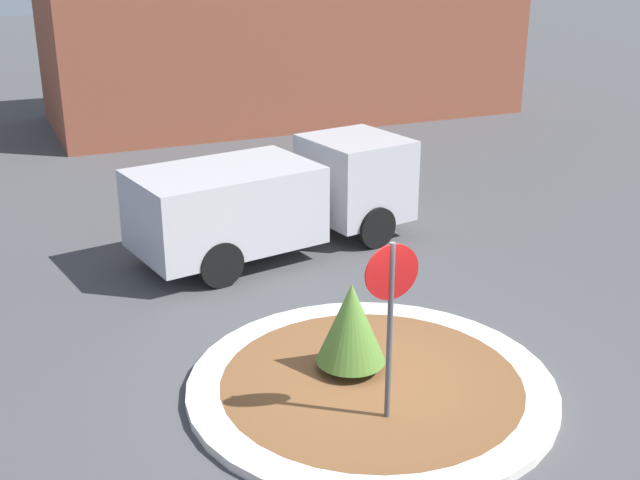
% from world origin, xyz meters
% --- Properties ---
extents(ground_plane, '(120.00, 120.00, 0.00)m').
position_xyz_m(ground_plane, '(0.00, 0.00, 0.00)').
color(ground_plane, '#474749').
extents(traffic_island, '(4.95, 4.95, 0.13)m').
position_xyz_m(traffic_island, '(0.00, 0.00, 0.06)').
color(traffic_island, beige).
rests_on(traffic_island, ground_plane).
extents(stop_sign, '(0.69, 0.07, 2.44)m').
position_xyz_m(stop_sign, '(-0.21, -0.84, 1.69)').
color(stop_sign, '#4C4C51').
rests_on(stop_sign, ground_plane).
extents(island_shrub, '(0.96, 0.96, 1.28)m').
position_xyz_m(island_shrub, '(-0.12, 0.40, 0.83)').
color(island_shrub, brown).
rests_on(island_shrub, traffic_island).
extents(utility_truck, '(5.72, 2.90, 1.99)m').
position_xyz_m(utility_truck, '(0.63, 5.30, 1.10)').
color(utility_truck, '#B2B2B7').
rests_on(utility_truck, ground_plane).
extents(storefront_building, '(15.23, 6.07, 6.67)m').
position_xyz_m(storefront_building, '(5.44, 17.20, 3.34)').
color(storefront_building, brown).
rests_on(storefront_building, ground_plane).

